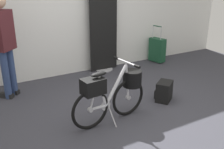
% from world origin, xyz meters
% --- Properties ---
extents(ground_plane, '(7.58, 7.58, 0.00)m').
position_xyz_m(ground_plane, '(0.00, 0.00, 0.00)').
color(ground_plane, '#38383F').
extents(back_wall, '(7.58, 0.10, 2.69)m').
position_xyz_m(back_wall, '(0.00, 2.11, 1.35)').
color(back_wall, white).
rests_on(back_wall, ground_plane).
extents(floor_banner_stand, '(0.60, 0.36, 1.69)m').
position_xyz_m(floor_banner_stand, '(0.59, 1.91, 0.76)').
color(floor_banner_stand, '#B7B7BC').
rests_on(floor_banner_stand, ground_plane).
extents(folding_bike_foreground, '(1.15, 0.53, 0.81)m').
position_xyz_m(folding_bike_foreground, '(-0.26, 0.04, 0.43)').
color(folding_bike_foreground, black).
rests_on(folding_bike_foreground, ground_plane).
extents(visitor_near_wall, '(0.40, 0.40, 1.61)m').
position_xyz_m(visitor_near_wall, '(-1.32, 1.53, 0.92)').
color(visitor_near_wall, navy).
rests_on(visitor_near_wall, ground_plane).
extents(rolling_suitcase, '(0.25, 0.39, 0.83)m').
position_xyz_m(rolling_suitcase, '(1.90, 1.81, 0.28)').
color(rolling_suitcase, '#19472D').
rests_on(rolling_suitcase, ground_plane).
extents(backpack_on_floor, '(0.36, 0.34, 0.31)m').
position_xyz_m(backpack_on_floor, '(0.74, 0.17, 0.15)').
color(backpack_on_floor, black).
rests_on(backpack_on_floor, ground_plane).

